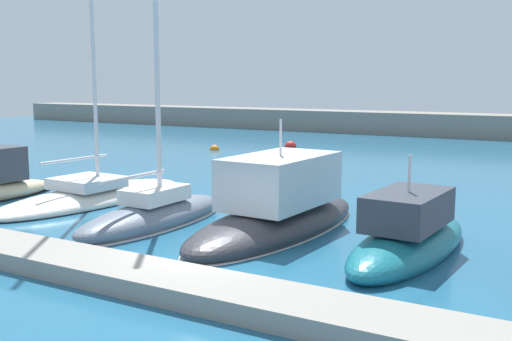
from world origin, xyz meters
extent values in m
plane|color=#236084|center=(0.00, 0.00, 0.00)|extent=(120.00, 120.00, 0.00)
cube|color=gray|center=(0.00, -2.04, 0.23)|extent=(31.64, 1.76, 0.46)
cube|color=gray|center=(0.00, 41.77, 0.98)|extent=(108.00, 3.79, 1.96)
cube|color=black|center=(-12.78, 3.79, 1.60)|extent=(1.27, 0.60, 0.78)
ellipsoid|color=silver|center=(-8.93, 4.94, 0.10)|extent=(3.66, 9.59, 0.94)
ellipsoid|color=black|center=(-8.93, 4.94, 0.02)|extent=(3.70, 9.68, 0.12)
cylinder|color=silver|center=(-8.98, 4.10, 1.78)|extent=(0.30, 3.19, 0.11)
cube|color=silver|center=(-8.95, 4.64, 0.79)|extent=(2.43, 2.41, 0.43)
ellipsoid|color=slate|center=(-4.18, 2.93, 0.28)|extent=(2.19, 6.90, 0.98)
ellipsoid|color=silver|center=(-4.18, 2.93, 0.02)|extent=(2.21, 6.97, 0.12)
cylinder|color=silver|center=(-4.18, 3.29, 5.82)|extent=(0.17, 0.17, 10.08)
cylinder|color=silver|center=(-4.19, 2.01, 1.76)|extent=(0.15, 2.95, 0.12)
cube|color=silver|center=(-4.18, 3.04, 1.02)|extent=(1.37, 2.24, 0.50)
ellipsoid|color=#2D2D33|center=(-0.20, 4.25, 0.22)|extent=(3.39, 9.17, 1.24)
ellipsoid|color=silver|center=(-0.20, 4.25, 0.02)|extent=(3.43, 9.26, 0.12)
cube|color=silver|center=(-0.19, 4.46, 1.64)|extent=(2.55, 4.28, 1.59)
cube|color=black|center=(-0.13, 5.64, 1.87)|extent=(2.16, 1.14, 0.89)
cylinder|color=silver|center=(-0.19, 4.46, 3.00)|extent=(0.08, 0.08, 1.15)
ellipsoid|color=#19707F|center=(4.23, 3.75, 0.25)|extent=(2.57, 7.17, 1.18)
cube|color=#333842|center=(4.22, 3.56, 1.32)|extent=(1.86, 3.15, 0.95)
cube|color=black|center=(4.29, 4.83, 1.46)|extent=(1.56, 0.85, 0.53)
cylinder|color=silver|center=(4.22, 3.56, 2.30)|extent=(0.08, 0.08, 1.01)
sphere|color=red|center=(-11.11, 26.77, 0.00)|extent=(0.88, 0.88, 0.88)
sphere|color=orange|center=(-14.92, 22.55, 0.00)|extent=(0.69, 0.69, 0.69)
camera|label=1|loc=(8.78, -12.60, 4.78)|focal=42.78mm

